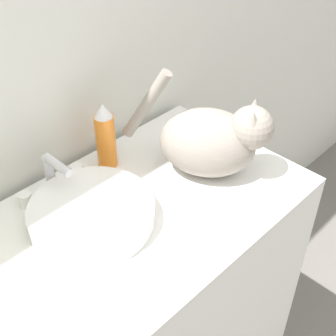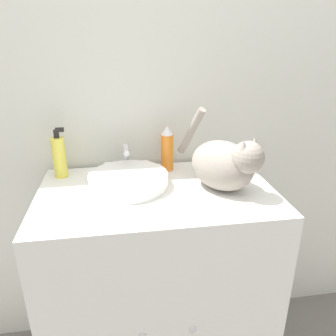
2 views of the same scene
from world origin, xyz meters
name	(u,v)px [view 1 (image 1 of 2)]	position (x,y,z in m)	size (l,w,h in m)	color
wall_back	(38,21)	(0.00, 0.56, 1.25)	(6.00, 0.05, 2.50)	silver
vanity_cabinet	(143,318)	(0.00, 0.26, 0.44)	(0.84, 0.53, 0.87)	white
sink_basin	(92,214)	(-0.10, 0.30, 0.90)	(0.29, 0.29, 0.05)	white
faucet	(53,177)	(-0.10, 0.45, 0.92)	(0.18, 0.11, 0.11)	silver
cat	(213,140)	(0.24, 0.23, 0.97)	(0.28, 0.35, 0.28)	gray
spray_bottle	(105,137)	(0.07, 0.44, 0.96)	(0.05, 0.05, 0.18)	orange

